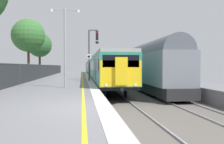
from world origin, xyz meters
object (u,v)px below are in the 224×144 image
at_px(platform_lamp_mid, 65,41).
at_px(commuter_train_at_platform, 95,67).
at_px(signal_gantry, 92,49).
at_px(background_tree_centre, 39,46).
at_px(background_tree_left, 28,37).
at_px(freight_train_adjacent_track, 138,66).
at_px(speed_limit_sign, 89,64).

bearing_deg(platform_lamp_mid, commuter_train_at_platform, 82.89).
relative_size(signal_gantry, platform_lamp_mid, 0.99).
bearing_deg(background_tree_centre, commuter_train_at_platform, 29.76).
distance_m(background_tree_left, background_tree_centre, 9.65).
distance_m(freight_train_adjacent_track, platform_lamp_mid, 13.54).
bearing_deg(signal_gantry, background_tree_centre, 118.35).
height_order(commuter_train_at_platform, platform_lamp_mid, platform_lamp_mid).
bearing_deg(speed_limit_sign, freight_train_adjacent_track, 36.59).
bearing_deg(speed_limit_sign, background_tree_left, 133.79).
height_order(commuter_train_at_platform, signal_gantry, signal_gantry).
xyz_separation_m(freight_train_adjacent_track, signal_gantry, (-5.49, -1.93, 1.79)).
bearing_deg(freight_train_adjacent_track, background_tree_centre, 136.34).
distance_m(signal_gantry, platform_lamp_mid, 9.37).
xyz_separation_m(commuter_train_at_platform, freight_train_adjacent_track, (4.00, -18.26, 0.30)).
distance_m(speed_limit_sign, background_tree_left, 11.01).
bearing_deg(platform_lamp_mid, speed_limit_sign, 74.90).
height_order(signal_gantry, speed_limit_sign, signal_gantry).
distance_m(commuter_train_at_platform, platform_lamp_mid, 29.60).
relative_size(commuter_train_at_platform, background_tree_centre, 8.91).
bearing_deg(platform_lamp_mid, signal_gantry, 76.63).
xyz_separation_m(platform_lamp_mid, background_tree_centre, (-5.81, 23.90, 1.64)).
bearing_deg(freight_train_adjacent_track, platform_lamp_mid, -124.74).
distance_m(signal_gantry, background_tree_left, 9.35).
xyz_separation_m(freight_train_adjacent_track, background_tree_left, (-13.09, 3.22, 3.57)).
distance_m(commuter_train_at_platform, freight_train_adjacent_track, 18.70).
distance_m(platform_lamp_mid, background_tree_centre, 24.65).
bearing_deg(commuter_train_at_platform, freight_train_adjacent_track, -77.63).
height_order(signal_gantry, platform_lamp_mid, platform_lamp_mid).
relative_size(freight_train_adjacent_track, background_tree_centre, 3.77).
xyz_separation_m(commuter_train_at_platform, signal_gantry, (-1.49, -20.19, 2.09)).
bearing_deg(platform_lamp_mid, background_tree_centre, 103.66).
xyz_separation_m(speed_limit_sign, platform_lamp_mid, (-1.81, -6.70, 1.49)).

